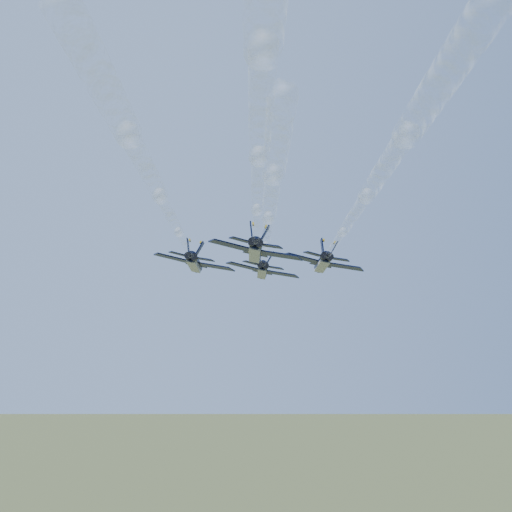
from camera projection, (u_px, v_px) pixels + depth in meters
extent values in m
cylinder|color=black|center=(263.00, 270.00, 121.76)|extent=(4.08, 11.75, 1.76)
cone|color=black|center=(262.00, 274.00, 128.68)|extent=(2.19, 2.59, 1.76)
ellipsoid|color=black|center=(263.00, 269.00, 124.78)|extent=(1.39, 2.26, 0.88)
cube|color=gray|center=(262.00, 274.00, 121.70)|extent=(3.45, 10.50, 0.65)
cube|color=black|center=(244.00, 266.00, 121.11)|extent=(5.29, 3.34, 1.19)
cube|color=yellow|center=(244.00, 267.00, 122.60)|extent=(4.88, 0.84, 1.19)
cube|color=black|center=(281.00, 274.00, 121.00)|extent=(5.75, 4.92, 1.19)
cube|color=yellow|center=(281.00, 274.00, 122.49)|extent=(4.38, 2.68, 1.19)
cube|color=black|center=(251.00, 264.00, 116.28)|extent=(2.47, 1.79, 0.58)
cube|color=black|center=(275.00, 269.00, 116.21)|extent=(2.66, 2.42, 0.58)
cube|color=black|center=(260.00, 258.00, 116.99)|extent=(0.77, 1.97, 2.28)
cube|color=black|center=(269.00, 260.00, 116.97)|extent=(1.62, 2.14, 2.05)
cylinder|color=black|center=(260.00, 266.00, 115.63)|extent=(1.33, 1.26, 1.14)
cylinder|color=black|center=(265.00, 268.00, 115.61)|extent=(1.33, 1.26, 1.14)
cylinder|color=black|center=(194.00, 262.00, 109.54)|extent=(4.08, 11.75, 1.76)
cone|color=black|center=(198.00, 267.00, 116.46)|extent=(2.19, 2.59, 1.76)
ellipsoid|color=black|center=(197.00, 261.00, 112.56)|extent=(1.39, 2.26, 0.88)
cube|color=gray|center=(194.00, 266.00, 109.48)|extent=(3.45, 10.50, 0.65)
cube|color=black|center=(173.00, 258.00, 108.89)|extent=(5.29, 3.34, 1.19)
cube|color=yellow|center=(174.00, 259.00, 110.38)|extent=(4.88, 0.84, 1.19)
cube|color=black|center=(215.00, 267.00, 108.78)|extent=(5.75, 4.92, 1.19)
cube|color=yellow|center=(216.00, 267.00, 110.27)|extent=(4.38, 2.68, 1.19)
cube|color=black|center=(178.00, 255.00, 104.05)|extent=(2.47, 1.79, 0.58)
cube|color=black|center=(205.00, 261.00, 103.98)|extent=(2.66, 2.42, 0.58)
cube|color=black|center=(188.00, 249.00, 104.77)|extent=(0.77, 1.97, 2.28)
cube|color=black|center=(199.00, 251.00, 104.74)|extent=(1.62, 2.14, 2.05)
cylinder|color=black|center=(188.00, 258.00, 103.41)|extent=(1.33, 1.26, 1.14)
cylinder|color=black|center=(194.00, 259.00, 103.39)|extent=(1.33, 1.26, 1.14)
cylinder|color=black|center=(323.00, 262.00, 109.57)|extent=(4.08, 11.75, 1.76)
cone|color=black|center=(319.00, 267.00, 116.49)|extent=(2.19, 2.59, 1.76)
ellipsoid|color=black|center=(322.00, 261.00, 112.59)|extent=(1.39, 2.26, 0.88)
cube|color=gray|center=(322.00, 266.00, 109.51)|extent=(3.45, 10.50, 0.65)
cube|color=black|center=(302.00, 258.00, 108.92)|extent=(5.29, 3.34, 1.19)
cube|color=yellow|center=(301.00, 259.00, 110.41)|extent=(4.88, 0.84, 1.19)
cube|color=black|center=(344.00, 267.00, 108.81)|extent=(5.75, 4.92, 1.19)
cube|color=yellow|center=(343.00, 267.00, 110.30)|extent=(4.38, 2.68, 1.19)
cube|color=black|center=(313.00, 255.00, 104.08)|extent=(2.47, 1.79, 0.58)
cube|color=black|center=(340.00, 261.00, 104.01)|extent=(2.66, 2.42, 0.58)
cube|color=black|center=(322.00, 249.00, 104.80)|extent=(0.77, 1.97, 2.28)
cube|color=black|center=(333.00, 251.00, 104.77)|extent=(1.62, 2.14, 2.05)
cylinder|color=black|center=(324.00, 258.00, 103.44)|extent=(1.33, 1.26, 1.14)
cylinder|color=black|center=(330.00, 259.00, 103.42)|extent=(1.33, 1.26, 1.14)
cylinder|color=black|center=(255.00, 250.00, 94.79)|extent=(4.08, 11.75, 1.76)
cone|color=black|center=(255.00, 256.00, 101.71)|extent=(2.19, 2.59, 1.76)
ellipsoid|color=black|center=(256.00, 249.00, 97.81)|extent=(1.39, 2.26, 0.88)
cube|color=gray|center=(254.00, 255.00, 94.73)|extent=(3.45, 10.50, 0.65)
cube|color=black|center=(231.00, 245.00, 94.14)|extent=(5.29, 3.34, 1.19)
cube|color=yellow|center=(232.00, 246.00, 95.63)|extent=(4.88, 0.84, 1.19)
cube|color=black|center=(280.00, 255.00, 94.03)|extent=(5.75, 4.92, 1.19)
cube|color=yellow|center=(279.00, 256.00, 95.52)|extent=(4.38, 2.68, 1.19)
cube|color=black|center=(240.00, 242.00, 89.30)|extent=(2.47, 1.79, 0.58)
cube|color=black|center=(271.00, 248.00, 89.23)|extent=(2.66, 2.42, 0.58)
cube|color=black|center=(251.00, 234.00, 90.02)|extent=(0.77, 1.97, 2.28)
cube|color=black|center=(264.00, 236.00, 89.99)|extent=(1.62, 2.14, 2.05)
cylinder|color=black|center=(252.00, 244.00, 88.65)|extent=(1.33, 1.26, 1.14)
cylinder|color=black|center=(259.00, 246.00, 88.64)|extent=(1.33, 1.26, 1.14)
cylinder|color=white|center=(264.00, 260.00, 106.53)|extent=(4.74, 18.66, 0.93)
cylinder|color=white|center=(266.00, 244.00, 88.84)|extent=(5.08, 18.73, 1.29)
cylinder|color=white|center=(269.00, 221.00, 71.14)|extent=(5.49, 18.82, 1.70)
cylinder|color=white|center=(273.00, 182.00, 53.45)|extent=(5.95, 18.91, 2.18)
cylinder|color=white|center=(185.00, 250.00, 94.31)|extent=(4.74, 18.66, 0.93)
cylinder|color=white|center=(169.00, 229.00, 76.62)|extent=(5.08, 18.73, 1.29)
cylinder|color=white|center=(143.00, 196.00, 58.92)|extent=(5.49, 18.82, 1.70)
cylinder|color=white|center=(96.00, 135.00, 41.22)|extent=(5.95, 18.91, 2.18)
cylinder|color=white|center=(334.00, 250.00, 94.34)|extent=(4.74, 18.66, 0.93)
cylinder|color=white|center=(352.00, 229.00, 76.65)|extent=(5.08, 18.73, 1.29)
cylinder|color=white|center=(382.00, 196.00, 58.95)|extent=(5.49, 18.82, 1.70)
cylinder|color=white|center=(436.00, 135.00, 41.25)|extent=(5.95, 18.91, 2.18)
cylinder|color=white|center=(256.00, 233.00, 79.56)|extent=(4.74, 18.66, 0.93)
cylinder|color=white|center=(256.00, 203.00, 61.86)|extent=(5.08, 18.73, 1.29)
cylinder|color=white|center=(257.00, 148.00, 44.17)|extent=(5.49, 18.82, 1.70)
cylinder|color=white|center=(259.00, 21.00, 26.47)|extent=(5.95, 18.91, 2.18)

